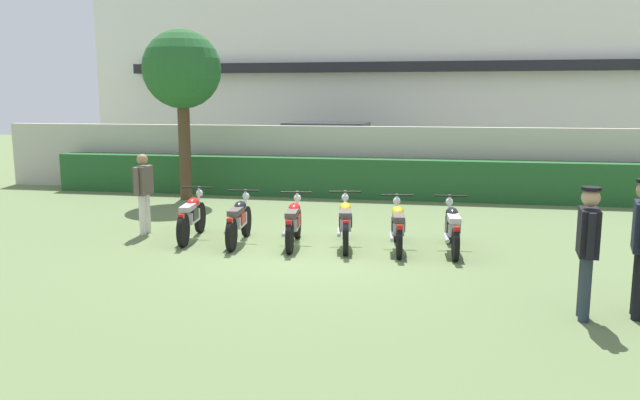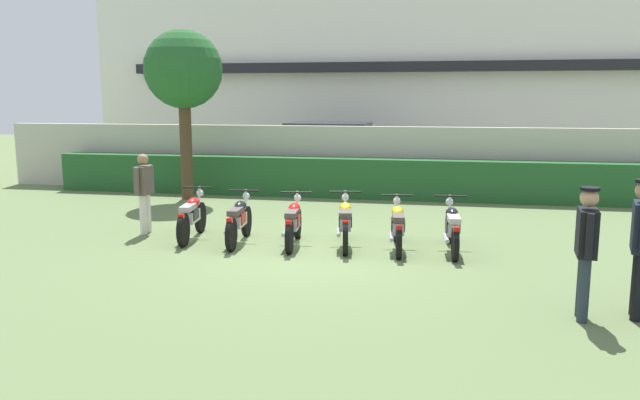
# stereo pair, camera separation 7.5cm
# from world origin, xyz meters

# --- Properties ---
(ground) EXTENTS (60.00, 60.00, 0.00)m
(ground) POSITION_xyz_m (0.00, 0.00, 0.00)
(ground) COLOR #607547
(building) EXTENTS (23.07, 6.50, 7.26)m
(building) POSITION_xyz_m (0.00, 16.06, 3.63)
(building) COLOR white
(building) RESTS_ON ground
(compound_wall) EXTENTS (21.92, 0.30, 1.92)m
(compound_wall) POSITION_xyz_m (0.00, 6.98, 0.96)
(compound_wall) COLOR #BCB7A8
(compound_wall) RESTS_ON ground
(hedge_row) EXTENTS (17.53, 0.70, 1.08)m
(hedge_row) POSITION_xyz_m (0.00, 6.28, 0.54)
(hedge_row) COLOR #235628
(hedge_row) RESTS_ON ground
(parked_car) EXTENTS (4.57, 2.23, 1.89)m
(parked_car) POSITION_xyz_m (-1.37, 10.03, 0.94)
(parked_car) COLOR navy
(parked_car) RESTS_ON ground
(tree_near_inspector) EXTENTS (2.06, 2.06, 4.48)m
(tree_near_inspector) POSITION_xyz_m (-4.50, 5.13, 3.39)
(tree_near_inspector) COLOR #4C3823
(tree_near_inspector) RESTS_ON ground
(motorcycle_in_row_0) EXTENTS (0.60, 1.86, 0.97)m
(motorcycle_in_row_0) POSITION_xyz_m (-2.49, 0.62, 0.45)
(motorcycle_in_row_0) COLOR black
(motorcycle_in_row_0) RESTS_ON ground
(motorcycle_in_row_1) EXTENTS (0.60, 1.84, 0.96)m
(motorcycle_in_row_1) POSITION_xyz_m (-1.49, 0.47, 0.45)
(motorcycle_in_row_1) COLOR black
(motorcycle_in_row_1) RESTS_ON ground
(motorcycle_in_row_2) EXTENTS (0.60, 1.82, 0.95)m
(motorcycle_in_row_2) POSITION_xyz_m (-0.43, 0.49, 0.44)
(motorcycle_in_row_2) COLOR black
(motorcycle_in_row_2) RESTS_ON ground
(motorcycle_in_row_3) EXTENTS (0.60, 1.88, 0.97)m
(motorcycle_in_row_3) POSITION_xyz_m (0.52, 0.59, 0.46)
(motorcycle_in_row_3) COLOR black
(motorcycle_in_row_3) RESTS_ON ground
(motorcycle_in_row_4) EXTENTS (0.60, 1.85, 0.94)m
(motorcycle_in_row_4) POSITION_xyz_m (1.49, 0.53, 0.44)
(motorcycle_in_row_4) COLOR black
(motorcycle_in_row_4) RESTS_ON ground
(motorcycle_in_row_5) EXTENTS (0.60, 1.91, 0.94)m
(motorcycle_in_row_5) POSITION_xyz_m (2.45, 0.59, 0.44)
(motorcycle_in_row_5) COLOR black
(motorcycle_in_row_5) RESTS_ON ground
(inspector_person) EXTENTS (0.22, 0.66, 1.62)m
(inspector_person) POSITION_xyz_m (-3.62, 0.93, 0.95)
(inspector_person) COLOR silver
(inspector_person) RESTS_ON ground
(officer_0) EXTENTS (0.27, 0.66, 1.66)m
(officer_0) POSITION_xyz_m (4.00, -2.61, 0.98)
(officer_0) COLOR #28333D
(officer_0) RESTS_ON ground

